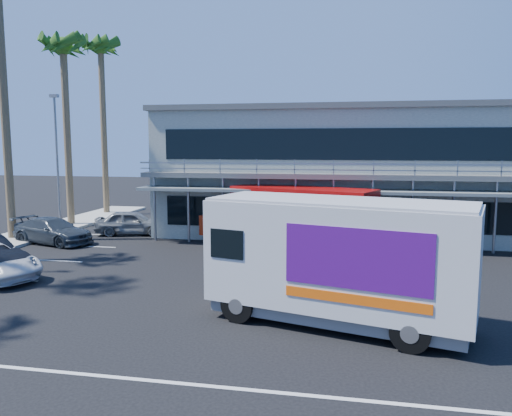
# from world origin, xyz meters

# --- Properties ---
(ground) EXTENTS (120.00, 120.00, 0.00)m
(ground) POSITION_xyz_m (0.00, 0.00, 0.00)
(ground) COLOR black
(ground) RESTS_ON ground
(building) EXTENTS (22.40, 12.00, 7.30)m
(building) POSITION_xyz_m (3.00, 14.94, 3.66)
(building) COLOR gray
(building) RESTS_ON ground
(palm_e) EXTENTS (2.80, 2.80, 12.25)m
(palm_e) POSITION_xyz_m (-14.70, 13.00, 10.57)
(palm_e) COLOR brown
(palm_e) RESTS_ON ground
(palm_f) EXTENTS (2.80, 2.80, 13.25)m
(palm_f) POSITION_xyz_m (-15.10, 18.50, 11.47)
(palm_f) COLOR brown
(palm_f) RESTS_ON ground
(light_pole_far) EXTENTS (0.50, 0.25, 8.09)m
(light_pole_far) POSITION_xyz_m (-14.20, 11.00, 4.50)
(light_pole_far) COLOR gray
(light_pole_far) RESTS_ON ground
(red_truck) EXTENTS (9.34, 5.36, 3.10)m
(red_truck) POSITION_xyz_m (-0.02, 8.62, 1.70)
(red_truck) COLOR #A8270D
(red_truck) RESTS_ON ground
(white_van) EXTENTS (7.84, 4.41, 3.63)m
(white_van) POSITION_xyz_m (2.60, -1.66, 1.93)
(white_van) COLOR silver
(white_van) RESTS_ON ground
(parked_car_d) EXTENTS (4.98, 3.08, 1.35)m
(parked_car_d) POSITION_xyz_m (-12.50, 7.60, 0.67)
(parked_car_d) COLOR #2D343C
(parked_car_d) RESTS_ON ground
(parked_car_e) EXTENTS (4.41, 2.57, 1.41)m
(parked_car_e) POSITION_xyz_m (-9.50, 10.80, 0.70)
(parked_car_e) COLOR slate
(parked_car_e) RESTS_ON ground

